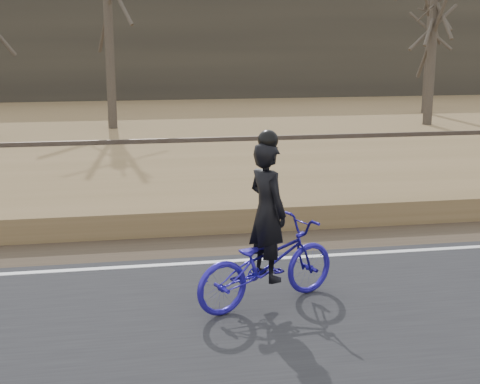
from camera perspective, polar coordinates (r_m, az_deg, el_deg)
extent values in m
cube|color=#383328|center=(39.78, -15.65, 12.00)|extent=(120.00, 4.00, 6.00)
imported|color=#201595|center=(8.77, 2.31, -6.09)|extent=(2.22, 1.50, 1.11)
imported|color=black|center=(8.56, 2.35, -1.67)|extent=(0.66, 0.78, 1.81)
sphere|color=black|center=(8.37, 2.41, 4.45)|extent=(0.26, 0.26, 0.26)
cylinder|color=#463F33|center=(26.29, -11.21, 14.98)|extent=(0.36, 0.36, 8.86)
cylinder|color=#463F33|center=(27.95, 16.17, 13.47)|extent=(0.36, 0.36, 7.76)
cylinder|color=#463F33|center=(32.16, 15.91, 12.78)|extent=(0.36, 0.36, 7.08)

